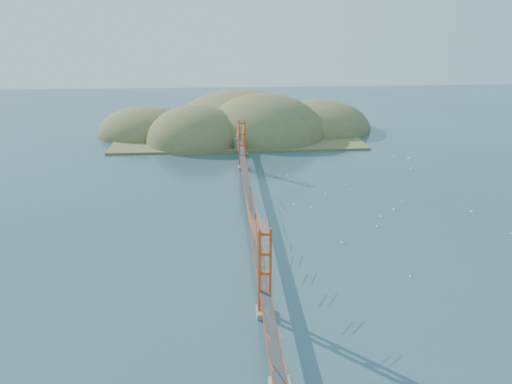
{
  "coord_description": "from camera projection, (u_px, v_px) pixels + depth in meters",
  "views": [
    {
      "loc": [
        -4.82,
        -82.59,
        35.75
      ],
      "look_at": [
        1.08,
        0.0,
        5.15
      ],
      "focal_mm": 35.0,
      "sensor_mm": 36.0,
      "label": 1
    }
  ],
  "objects": [
    {
      "name": "sailboat_16",
      "position": [
        311.0,
        207.0,
        95.17
      ],
      "size": [
        0.69,
        0.69,
        0.73
      ],
      "color": "white",
      "rests_on": "ground"
    },
    {
      "name": "sailboat_8",
      "position": [
        411.0,
        168.0,
        117.84
      ],
      "size": [
        0.55,
        0.55,
        0.62
      ],
      "color": "white",
      "rests_on": "ground"
    },
    {
      "name": "sailboat_3",
      "position": [
        294.0,
        204.0,
        96.34
      ],
      "size": [
        0.53,
        0.53,
        0.57
      ],
      "color": "white",
      "rests_on": "ground"
    },
    {
      "name": "bridge",
      "position": [
        250.0,
        182.0,
        87.73
      ],
      "size": [
        2.2,
        94.4,
        12.0
      ],
      "color": "gray",
      "rests_on": "ground"
    },
    {
      "name": "sailboat_1",
      "position": [
        394.0,
        209.0,
        94.07
      ],
      "size": [
        0.6,
        0.65,
        0.73
      ],
      "color": "white",
      "rests_on": "ground"
    },
    {
      "name": "sailboat_12",
      "position": [
        288.0,
        176.0,
        112.62
      ],
      "size": [
        0.58,
        0.58,
        0.63
      ],
      "color": "white",
      "rests_on": "ground"
    },
    {
      "name": "far_headlands",
      "position": [
        244.0,
        131.0,
        154.24
      ],
      "size": [
        84.0,
        58.0,
        25.0
      ],
      "color": "olive",
      "rests_on": "ground"
    },
    {
      "name": "sailboat_17",
      "position": [
        408.0,
        159.0,
        125.44
      ],
      "size": [
        0.66,
        0.61,
        0.75
      ],
      "color": "white",
      "rests_on": "ground"
    },
    {
      "name": "sailboat_11",
      "position": [
        511.0,
        233.0,
        83.88
      ],
      "size": [
        0.65,
        0.65,
        0.71
      ],
      "color": "white",
      "rests_on": "ground"
    },
    {
      "name": "sailboat_15",
      "position": [
        395.0,
        157.0,
        127.04
      ],
      "size": [
        0.47,
        0.58,
        0.68
      ],
      "color": "white",
      "rests_on": "ground"
    },
    {
      "name": "sailboat_14",
      "position": [
        326.0,
        194.0,
        101.58
      ],
      "size": [
        0.57,
        0.57,
        0.61
      ],
      "color": "white",
      "rests_on": "ground"
    },
    {
      "name": "sailboat_2",
      "position": [
        381.0,
        216.0,
        90.9
      ],
      "size": [
        0.65,
        0.65,
        0.7
      ],
      "color": "white",
      "rests_on": "ground"
    },
    {
      "name": "sailboat_4",
      "position": [
        402.0,
        201.0,
        97.85
      ],
      "size": [
        0.56,
        0.56,
        0.58
      ],
      "color": "white",
      "rests_on": "ground"
    },
    {
      "name": "sailboat_7",
      "position": [
        346.0,
        184.0,
        107.33
      ],
      "size": [
        0.58,
        0.58,
        0.62
      ],
      "color": "white",
      "rests_on": "ground"
    },
    {
      "name": "ground",
      "position": [
        250.0,
        219.0,
        89.99
      ],
      "size": [
        320.0,
        320.0,
        0.0
      ],
      "primitive_type": "plane",
      "color": "#2E4E5D",
      "rests_on": "ground"
    },
    {
      "name": "sailboat_10",
      "position": [
        410.0,
        276.0,
        70.54
      ],
      "size": [
        0.43,
        0.49,
        0.55
      ],
      "color": "white",
      "rests_on": "ground"
    },
    {
      "name": "sailboat_6",
      "position": [
        342.0,
        242.0,
        80.85
      ],
      "size": [
        0.68,
        0.68,
        0.72
      ],
      "color": "white",
      "rests_on": "ground"
    },
    {
      "name": "sailboat_0",
      "position": [
        377.0,
        226.0,
        86.78
      ],
      "size": [
        0.51,
        0.58,
        0.66
      ],
      "color": "white",
      "rests_on": "ground"
    },
    {
      "name": "sailboat_5",
      "position": [
        471.0,
        211.0,
        93.09
      ],
      "size": [
        0.64,
        0.65,
        0.73
      ],
      "color": "white",
      "rests_on": "ground"
    }
  ]
}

